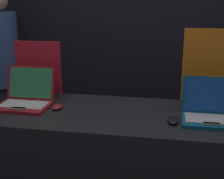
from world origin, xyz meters
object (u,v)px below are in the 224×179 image
laptop_front (26,97)px  person_bystander (4,78)px  mouse_back (173,120)px  laptop_back (210,111)px  mouse_front (57,107)px  promo_stand_front (39,70)px  promo_stand_back (207,69)px

laptop_front → person_bystander: person_bystander is taller
laptop_front → mouse_back: laptop_front is taller
laptop_back → laptop_front: bearing=177.2°
laptop_front → mouse_back: (0.97, -0.14, -0.04)m
laptop_front → mouse_back: size_ratio=2.85×
mouse_back → laptop_back: bearing=20.6°
mouse_front → laptop_back: laptop_back is taller
promo_stand_front → promo_stand_back: 1.18m
mouse_front → promo_stand_back: 1.01m
mouse_front → promo_stand_front: 0.39m
promo_stand_front → promo_stand_back: (1.18, 0.00, 0.05)m
mouse_front → mouse_back: size_ratio=0.84×
promo_stand_front → promo_stand_back: bearing=0.0°
laptop_back → mouse_back: laptop_back is taller
laptop_front → mouse_front: bearing=-8.5°
laptop_front → mouse_front: size_ratio=3.40×
laptop_front → promo_stand_front: 0.27m
mouse_back → promo_stand_back: size_ratio=0.23×
laptop_front → promo_stand_front: size_ratio=0.84×
laptop_back → mouse_back: (-0.21, -0.08, -0.04)m
promo_stand_front → laptop_back: promo_stand_front is taller
laptop_back → mouse_back: bearing=-159.4°
promo_stand_back → laptop_back: bearing=-90.0°
laptop_front → promo_stand_back: 1.22m
mouse_back → person_bystander: (-1.58, 0.94, -0.05)m
mouse_back → person_bystander: 1.84m
promo_stand_front → mouse_back: promo_stand_front is taller
promo_stand_front → laptop_back: 1.22m
mouse_back → person_bystander: size_ratio=0.07×
laptop_front → mouse_front: laptop_front is taller
promo_stand_front → person_bystander: size_ratio=0.23×
laptop_front → promo_stand_back: size_ratio=0.67×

